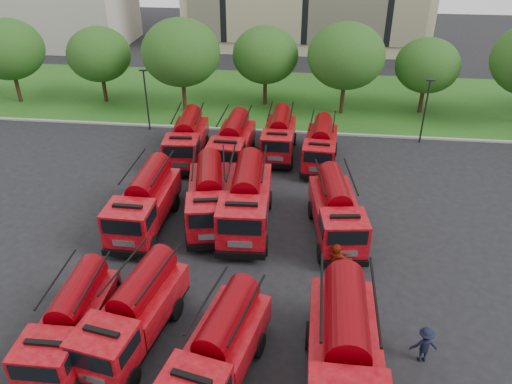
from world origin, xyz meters
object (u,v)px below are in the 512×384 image
at_px(fire_truck_0, 72,322).
at_px(firefighter_3, 421,359).
at_px(fire_truck_7, 336,211).
at_px(fire_truck_11, 321,145).
at_px(fire_truck_3, 345,356).
at_px(fire_truck_1, 134,313).
at_px(fire_truck_5, 210,196).
at_px(firefighter_4, 119,305).
at_px(fire_truck_8, 187,139).
at_px(fire_truck_10, 279,135).
at_px(fire_truck_9, 232,143).
at_px(fire_truck_4, 145,202).
at_px(fire_truck_6, 246,199).
at_px(fire_truck_2, 218,351).
at_px(firefighter_5, 334,272).

relative_size(fire_truck_0, firefighter_3, 3.65).
xyz_separation_m(fire_truck_7, fire_truck_11, (-0.89, 8.87, -0.13)).
height_order(fire_truck_3, fire_truck_11, fire_truck_3).
relative_size(fire_truck_1, fire_truck_11, 1.08).
relative_size(fire_truck_1, fire_truck_5, 0.93).
height_order(fire_truck_1, fire_truck_3, fire_truck_3).
distance_m(fire_truck_5, firefighter_4, 8.45).
distance_m(fire_truck_8, fire_truck_10, 6.81).
bearing_deg(fire_truck_7, fire_truck_3, -97.37).
bearing_deg(fire_truck_9, fire_truck_5, -89.22).
xyz_separation_m(fire_truck_4, fire_truck_6, (5.79, 0.73, 0.10)).
height_order(fire_truck_5, firefighter_3, fire_truck_5).
distance_m(fire_truck_8, fire_truck_11, 9.69).
distance_m(fire_truck_6, firefighter_3, 12.65).
relative_size(fire_truck_7, fire_truck_9, 1.02).
relative_size(fire_truck_4, fire_truck_10, 1.12).
distance_m(fire_truck_8, firefighter_3, 22.35).
relative_size(fire_truck_9, firefighter_3, 4.05).
bearing_deg(fire_truck_10, firefighter_3, -68.22).
relative_size(fire_truck_2, fire_truck_9, 1.00).
distance_m(fire_truck_1, firefighter_4, 2.88).
distance_m(fire_truck_9, firefighter_5, 13.73).
distance_m(fire_truck_2, fire_truck_5, 11.60).
distance_m(fire_truck_2, fire_truck_7, 11.66).
xyz_separation_m(fire_truck_7, firefighter_3, (3.45, -8.74, -1.58)).
xyz_separation_m(fire_truck_3, fire_truck_4, (-11.00, 10.23, -0.19)).
distance_m(fire_truck_8, firefighter_5, 16.03).
height_order(firefighter_3, firefighter_5, firefighter_5).
bearing_deg(fire_truck_0, firefighter_4, 70.38).
xyz_separation_m(fire_truck_7, fire_truck_10, (-3.96, 10.22, -0.11)).
height_order(fire_truck_4, fire_truck_8, fire_truck_4).
relative_size(fire_truck_8, fire_truck_11, 1.08).
distance_m(fire_truck_2, fire_truck_6, 11.02).
distance_m(fire_truck_1, fire_truck_7, 12.51).
xyz_separation_m(fire_truck_3, firefighter_5, (-0.11, 7.17, -1.83)).
height_order(fire_truck_7, fire_truck_10, fire_truck_7).
relative_size(fire_truck_2, fire_truck_8, 1.01).
xyz_separation_m(fire_truck_8, firefighter_4, (0.29, -15.66, -1.56)).
bearing_deg(fire_truck_8, fire_truck_10, 9.71).
bearing_deg(fire_truck_7, fire_truck_9, 123.46).
distance_m(fire_truck_1, fire_truck_8, 17.65).
xyz_separation_m(fire_truck_1, fire_truck_6, (3.57, 9.34, 0.22)).
xyz_separation_m(fire_truck_4, fire_truck_7, (10.94, 0.36, -0.06)).
bearing_deg(fire_truck_3, fire_truck_5, 123.67).
xyz_separation_m(fire_truck_2, fire_truck_6, (-0.36, 11.01, 0.21)).
xyz_separation_m(fire_truck_11, firefighter_4, (-9.39, -15.95, -1.45)).
bearing_deg(fire_truck_7, firefighter_4, -153.11).
height_order(fire_truck_9, firefighter_4, fire_truck_9).
xyz_separation_m(fire_truck_4, fire_truck_11, (10.05, 9.23, -0.19)).
bearing_deg(firefighter_4, fire_truck_11, -68.98).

